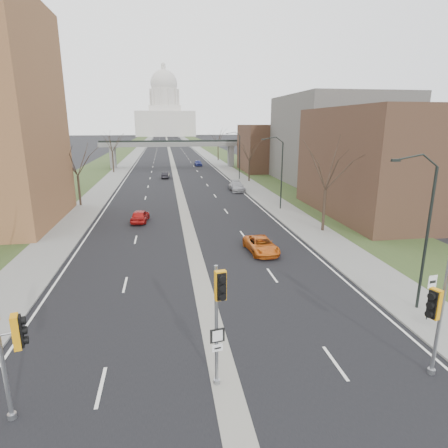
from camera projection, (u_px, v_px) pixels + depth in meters
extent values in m
plane|color=black|center=(232.00, 409.00, 13.89)|extent=(700.00, 700.00, 0.00)
cube|color=black|center=(169.00, 149.00, 156.96)|extent=(20.00, 600.00, 0.01)
cube|color=gray|center=(169.00, 149.00, 156.96)|extent=(1.20, 600.00, 0.02)
cube|color=gray|center=(198.00, 148.00, 158.76)|extent=(4.00, 600.00, 0.12)
cube|color=gray|center=(140.00, 149.00, 155.14)|extent=(4.00, 600.00, 0.12)
cube|color=#293E1C|center=(212.00, 148.00, 159.66)|extent=(8.00, 600.00, 0.10)
cube|color=#293E1C|center=(125.00, 149.00, 154.24)|extent=(8.00, 600.00, 0.10)
cube|color=#4B3123|center=(396.00, 162.00, 42.65)|extent=(16.00, 20.00, 12.00)
cube|color=#5D5A55|center=(337.00, 140.00, 65.76)|extent=(18.00, 22.00, 15.00)
cube|color=#4B3123|center=(274.00, 148.00, 82.67)|extent=(14.00, 14.00, 10.00)
cube|color=slate|center=(113.00, 158.00, 87.44)|extent=(1.20, 2.50, 5.00)
cube|color=slate|center=(231.00, 156.00, 91.66)|extent=(1.20, 2.50, 5.00)
cube|color=slate|center=(173.00, 144.00, 88.77)|extent=(34.00, 3.00, 1.00)
cube|color=black|center=(173.00, 141.00, 88.59)|extent=(34.00, 0.15, 0.50)
cube|color=silver|center=(165.00, 124.00, 316.51)|extent=(48.00, 42.00, 20.00)
cube|color=silver|center=(165.00, 109.00, 313.39)|extent=(26.00, 26.00, 5.00)
cylinder|color=silver|center=(164.00, 98.00, 311.05)|extent=(22.00, 22.00, 14.00)
sphere|color=silver|center=(164.00, 84.00, 308.19)|extent=(22.00, 22.00, 22.00)
cylinder|color=silver|center=(163.00, 69.00, 305.20)|extent=(3.60, 3.60, 4.50)
cylinder|color=black|center=(426.00, 240.00, 20.32)|extent=(0.16, 0.16, 8.00)
cube|color=black|center=(397.00, 160.00, 18.85)|extent=(0.45, 0.18, 0.14)
cylinder|color=black|center=(282.00, 176.00, 45.12)|extent=(0.16, 0.16, 8.00)
cube|color=black|center=(264.00, 139.00, 43.64)|extent=(0.45, 0.18, 0.14)
cylinder|color=black|center=(240.00, 157.00, 69.92)|extent=(0.16, 0.16, 8.00)
cube|color=black|center=(227.00, 134.00, 68.44)|extent=(0.45, 0.18, 0.14)
cylinder|color=#382B21|center=(79.00, 191.00, 47.66)|extent=(0.28, 0.28, 3.75)
cylinder|color=#382B21|center=(113.00, 162.00, 80.03)|extent=(0.28, 0.28, 4.25)
cylinder|color=#382B21|center=(324.00, 210.00, 36.28)|extent=(0.28, 0.28, 4.00)
cylinder|color=#382B21|center=(249.00, 171.00, 67.82)|extent=(0.28, 0.28, 3.50)
cylinder|color=#382B21|center=(218.00, 153.00, 105.88)|extent=(0.28, 0.28, 4.25)
cylinder|color=gray|center=(0.00, 350.00, 12.73)|extent=(0.15, 0.15, 5.65)
cylinder|color=gray|center=(12.00, 416.00, 13.44)|extent=(0.30, 0.30, 0.22)
cube|color=orange|center=(16.00, 332.00, 12.80)|extent=(0.54, 0.55, 1.25)
cylinder|color=gray|center=(216.00, 327.00, 14.60)|extent=(0.14, 0.14, 5.15)
cylinder|color=gray|center=(217.00, 381.00, 15.24)|extent=(0.28, 0.28, 0.20)
cube|color=orange|center=(220.00, 285.00, 13.63)|extent=(0.48, 0.47, 1.14)
cube|color=black|center=(216.00, 334.00, 14.68)|extent=(0.59, 0.15, 0.59)
cube|color=silver|center=(217.00, 346.00, 14.82)|extent=(0.45, 0.12, 0.30)
cylinder|color=gray|center=(441.00, 313.00, 15.15)|extent=(0.15, 0.15, 5.68)
cylinder|color=gray|center=(431.00, 371.00, 15.86)|extent=(0.31, 0.31, 0.22)
cube|color=orange|center=(434.00, 304.00, 14.76)|extent=(0.56, 0.58, 1.26)
cylinder|color=black|center=(429.00, 301.00, 19.76)|extent=(0.06, 0.06, 2.19)
cube|color=silver|center=(432.00, 282.00, 19.48)|extent=(0.54, 0.12, 0.70)
imported|color=#AB1513|center=(140.00, 216.00, 40.18)|extent=(2.04, 4.15, 1.36)
imported|color=black|center=(166.00, 175.00, 72.34)|extent=(1.66, 3.82, 1.22)
imported|color=#C55915|center=(261.00, 245.00, 30.67)|extent=(2.40, 4.68, 1.26)
imported|color=gray|center=(237.00, 186.00, 58.58)|extent=(2.07, 5.03, 1.46)
imported|color=navy|center=(198.00, 163.00, 93.50)|extent=(1.82, 4.26, 1.43)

